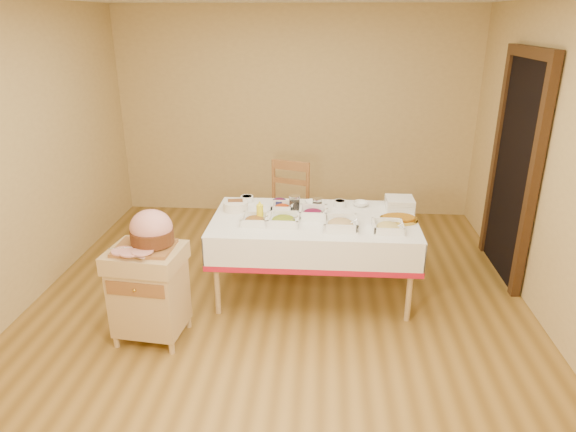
{
  "coord_description": "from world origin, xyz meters",
  "views": [
    {
      "loc": [
        0.37,
        -3.98,
        2.43
      ],
      "look_at": [
        0.07,
        0.2,
        0.81
      ],
      "focal_mm": 32.0,
      "sensor_mm": 36.0,
      "label": 1
    }
  ],
  "objects_px": {
    "ham_on_board": "(150,232)",
    "preserve_jar_right": "(317,205)",
    "dining_chair": "(285,210)",
    "dining_table": "(314,234)",
    "mustard_bottle": "(260,212)",
    "plate_stack": "(400,203)",
    "brass_platter": "(399,219)",
    "butcher_cart": "(149,288)",
    "preserve_jar_left": "(294,203)",
    "bread_basket": "(236,206)"
  },
  "relations": [
    {
      "from": "ham_on_board",
      "to": "preserve_jar_right",
      "type": "height_order",
      "value": "ham_on_board"
    },
    {
      "from": "dining_chair",
      "to": "ham_on_board",
      "type": "bearing_deg",
      "value": -119.83
    },
    {
      "from": "dining_table",
      "to": "mustard_bottle",
      "type": "xyz_separation_m",
      "value": [
        -0.47,
        -0.11,
        0.25
      ]
    },
    {
      "from": "dining_chair",
      "to": "ham_on_board",
      "type": "relative_size",
      "value": 2.23
    },
    {
      "from": "preserve_jar_right",
      "to": "plate_stack",
      "type": "relative_size",
      "value": 0.47
    },
    {
      "from": "preserve_jar_right",
      "to": "dining_table",
      "type": "bearing_deg",
      "value": -96.62
    },
    {
      "from": "dining_table",
      "to": "dining_chair",
      "type": "relative_size",
      "value": 1.78
    },
    {
      "from": "dining_table",
      "to": "plate_stack",
      "type": "bearing_deg",
      "value": 20.06
    },
    {
      "from": "dining_chair",
      "to": "brass_platter",
      "type": "bearing_deg",
      "value": -37.93
    },
    {
      "from": "butcher_cart",
      "to": "preserve_jar_right",
      "type": "xyz_separation_m",
      "value": [
        1.3,
        1.01,
        0.37
      ]
    },
    {
      "from": "mustard_bottle",
      "to": "brass_platter",
      "type": "distance_m",
      "value": 1.22
    },
    {
      "from": "mustard_bottle",
      "to": "plate_stack",
      "type": "xyz_separation_m",
      "value": [
        1.27,
        0.4,
        -0.03
      ]
    },
    {
      "from": "dining_table",
      "to": "preserve_jar_left",
      "type": "distance_m",
      "value": 0.36
    },
    {
      "from": "preserve_jar_left",
      "to": "brass_platter",
      "type": "distance_m",
      "value": 0.96
    },
    {
      "from": "bread_basket",
      "to": "ham_on_board",
      "type": "bearing_deg",
      "value": -118.21
    },
    {
      "from": "preserve_jar_left",
      "to": "preserve_jar_right",
      "type": "distance_m",
      "value": 0.21
    },
    {
      "from": "butcher_cart",
      "to": "ham_on_board",
      "type": "distance_m",
      "value": 0.47
    },
    {
      "from": "ham_on_board",
      "to": "bread_basket",
      "type": "xyz_separation_m",
      "value": [
        0.5,
        0.92,
        -0.11
      ]
    },
    {
      "from": "mustard_bottle",
      "to": "preserve_jar_left",
      "type": "bearing_deg",
      "value": 48.65
    },
    {
      "from": "mustard_bottle",
      "to": "brass_platter",
      "type": "relative_size",
      "value": 0.56
    },
    {
      "from": "bread_basket",
      "to": "plate_stack",
      "type": "bearing_deg",
      "value": 5.32
    },
    {
      "from": "ham_on_board",
      "to": "preserve_jar_right",
      "type": "xyz_separation_m",
      "value": [
        1.25,
        0.97,
        -0.1
      ]
    },
    {
      "from": "dining_chair",
      "to": "preserve_jar_left",
      "type": "relative_size",
      "value": 7.68
    },
    {
      "from": "dining_table",
      "to": "plate_stack",
      "type": "height_order",
      "value": "plate_stack"
    },
    {
      "from": "plate_stack",
      "to": "brass_platter",
      "type": "distance_m",
      "value": 0.32
    },
    {
      "from": "dining_chair",
      "to": "preserve_jar_left",
      "type": "distance_m",
      "value": 0.67
    },
    {
      "from": "ham_on_board",
      "to": "plate_stack",
      "type": "bearing_deg",
      "value": 27.8
    },
    {
      "from": "preserve_jar_left",
      "to": "bread_basket",
      "type": "bearing_deg",
      "value": -173.27
    },
    {
      "from": "preserve_jar_right",
      "to": "plate_stack",
      "type": "distance_m",
      "value": 0.77
    },
    {
      "from": "dining_chair",
      "to": "mustard_bottle",
      "type": "relative_size",
      "value": 5.45
    },
    {
      "from": "dining_table",
      "to": "butcher_cart",
      "type": "distance_m",
      "value": 1.52
    },
    {
      "from": "dining_table",
      "to": "bread_basket",
      "type": "height_order",
      "value": "bread_basket"
    },
    {
      "from": "ham_on_board",
      "to": "dining_chair",
      "type": "bearing_deg",
      "value": 60.17
    },
    {
      "from": "mustard_bottle",
      "to": "bread_basket",
      "type": "distance_m",
      "value": 0.37
    },
    {
      "from": "preserve_jar_left",
      "to": "brass_platter",
      "type": "relative_size",
      "value": 0.4
    },
    {
      "from": "butcher_cart",
      "to": "preserve_jar_left",
      "type": "bearing_deg",
      "value": 43.31
    },
    {
      "from": "preserve_jar_left",
      "to": "plate_stack",
      "type": "height_order",
      "value": "preserve_jar_left"
    },
    {
      "from": "dining_table",
      "to": "butcher_cart",
      "type": "relative_size",
      "value": 2.33
    },
    {
      "from": "preserve_jar_left",
      "to": "mustard_bottle",
      "type": "distance_m",
      "value": 0.43
    },
    {
      "from": "plate_stack",
      "to": "preserve_jar_right",
      "type": "bearing_deg",
      "value": -172.83
    },
    {
      "from": "ham_on_board",
      "to": "brass_platter",
      "type": "distance_m",
      "value": 2.12
    },
    {
      "from": "dining_table",
      "to": "plate_stack",
      "type": "distance_m",
      "value": 0.87
    },
    {
      "from": "bread_basket",
      "to": "plate_stack",
      "type": "distance_m",
      "value": 1.53
    },
    {
      "from": "mustard_bottle",
      "to": "bread_basket",
      "type": "xyz_separation_m",
      "value": [
        -0.26,
        0.26,
        -0.04
      ]
    },
    {
      "from": "dining_chair",
      "to": "brass_platter",
      "type": "relative_size",
      "value": 3.07
    },
    {
      "from": "dining_table",
      "to": "butcher_cart",
      "type": "xyz_separation_m",
      "value": [
        -1.28,
        -0.81,
        -0.15
      ]
    },
    {
      "from": "bread_basket",
      "to": "dining_table",
      "type": "bearing_deg",
      "value": -11.3
    },
    {
      "from": "dining_chair",
      "to": "plate_stack",
      "type": "relative_size",
      "value": 4.06
    },
    {
      "from": "dining_table",
      "to": "brass_platter",
      "type": "relative_size",
      "value": 5.44
    },
    {
      "from": "preserve_jar_left",
      "to": "plate_stack",
      "type": "bearing_deg",
      "value": 4.53
    }
  ]
}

